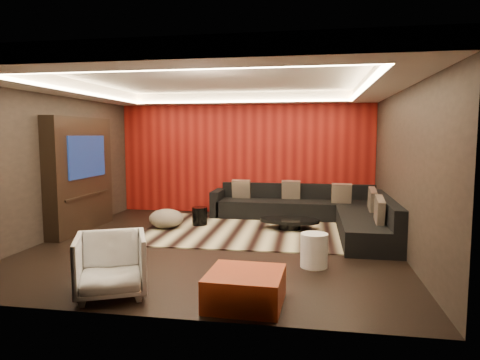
% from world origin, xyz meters
% --- Properties ---
extents(floor, '(6.00, 6.00, 0.02)m').
position_xyz_m(floor, '(0.00, 0.00, -0.01)').
color(floor, black).
rests_on(floor, ground).
extents(ceiling, '(6.00, 6.00, 0.02)m').
position_xyz_m(ceiling, '(0.00, 0.00, 2.81)').
color(ceiling, silver).
rests_on(ceiling, ground).
extents(wall_back, '(6.00, 0.02, 2.80)m').
position_xyz_m(wall_back, '(0.00, 3.01, 1.40)').
color(wall_back, black).
rests_on(wall_back, ground).
extents(wall_left, '(0.02, 6.00, 2.80)m').
position_xyz_m(wall_left, '(-3.01, 0.00, 1.40)').
color(wall_left, black).
rests_on(wall_left, ground).
extents(wall_right, '(0.02, 6.00, 2.80)m').
position_xyz_m(wall_right, '(3.01, 0.00, 1.40)').
color(wall_right, black).
rests_on(wall_right, ground).
extents(red_feature_wall, '(5.98, 0.05, 2.78)m').
position_xyz_m(red_feature_wall, '(0.00, 2.97, 1.40)').
color(red_feature_wall, '#6B0C0A').
rests_on(red_feature_wall, ground).
extents(soffit_back, '(6.00, 0.60, 0.22)m').
position_xyz_m(soffit_back, '(0.00, 2.70, 2.69)').
color(soffit_back, silver).
rests_on(soffit_back, ground).
extents(soffit_front, '(6.00, 0.60, 0.22)m').
position_xyz_m(soffit_front, '(0.00, -2.70, 2.69)').
color(soffit_front, silver).
rests_on(soffit_front, ground).
extents(soffit_left, '(0.60, 4.80, 0.22)m').
position_xyz_m(soffit_left, '(-2.70, 0.00, 2.69)').
color(soffit_left, silver).
rests_on(soffit_left, ground).
extents(soffit_right, '(0.60, 4.80, 0.22)m').
position_xyz_m(soffit_right, '(2.70, 0.00, 2.69)').
color(soffit_right, silver).
rests_on(soffit_right, ground).
extents(cove_back, '(4.80, 0.08, 0.04)m').
position_xyz_m(cove_back, '(0.00, 2.36, 2.60)').
color(cove_back, '#FFD899').
rests_on(cove_back, ground).
extents(cove_front, '(4.80, 0.08, 0.04)m').
position_xyz_m(cove_front, '(0.00, -2.36, 2.60)').
color(cove_front, '#FFD899').
rests_on(cove_front, ground).
extents(cove_left, '(0.08, 4.80, 0.04)m').
position_xyz_m(cove_left, '(-2.36, 0.00, 2.60)').
color(cove_left, '#FFD899').
rests_on(cove_left, ground).
extents(cove_right, '(0.08, 4.80, 0.04)m').
position_xyz_m(cove_right, '(2.36, 0.00, 2.60)').
color(cove_right, '#FFD899').
rests_on(cove_right, ground).
extents(tv_surround, '(0.30, 2.00, 2.20)m').
position_xyz_m(tv_surround, '(-2.85, 0.60, 1.10)').
color(tv_surround, black).
rests_on(tv_surround, ground).
extents(tv_screen, '(0.04, 1.30, 0.80)m').
position_xyz_m(tv_screen, '(-2.69, 0.60, 1.45)').
color(tv_screen, black).
rests_on(tv_screen, ground).
extents(tv_shelf, '(0.04, 1.60, 0.04)m').
position_xyz_m(tv_shelf, '(-2.69, 0.60, 0.70)').
color(tv_shelf, black).
rests_on(tv_shelf, ground).
extents(rug, '(4.05, 3.07, 0.02)m').
position_xyz_m(rug, '(0.38, 1.12, 0.01)').
color(rug, beige).
rests_on(rug, floor).
extents(coffee_table, '(1.26, 1.26, 0.20)m').
position_xyz_m(coffee_table, '(1.17, 1.33, 0.12)').
color(coffee_table, black).
rests_on(coffee_table, rug).
extents(drum_stool, '(0.37, 0.37, 0.37)m').
position_xyz_m(drum_stool, '(-0.68, 1.40, 0.20)').
color(drum_stool, black).
rests_on(drum_stool, rug).
extents(striped_pouf, '(0.83, 0.83, 0.37)m').
position_xyz_m(striped_pouf, '(-1.27, 1.02, 0.21)').
color(striped_pouf, beige).
rests_on(striped_pouf, rug).
extents(white_side_table, '(0.43, 0.43, 0.48)m').
position_xyz_m(white_side_table, '(1.64, -1.01, 0.24)').
color(white_side_table, white).
rests_on(white_side_table, floor).
extents(orange_ottoman, '(0.85, 0.85, 0.36)m').
position_xyz_m(orange_ottoman, '(0.89, -2.50, 0.18)').
color(orange_ottoman, '#A63E15').
rests_on(orange_ottoman, floor).
extents(armchair, '(1.04, 1.05, 0.73)m').
position_xyz_m(armchair, '(-0.69, -2.50, 0.36)').
color(armchair, white).
rests_on(armchair, floor).
extents(sectional_sofa, '(3.65, 3.50, 0.75)m').
position_xyz_m(sectional_sofa, '(1.73, 1.86, 0.26)').
color(sectional_sofa, black).
rests_on(sectional_sofa, floor).
extents(throw_pillows, '(3.04, 2.84, 0.50)m').
position_xyz_m(throw_pillows, '(1.75, 1.89, 0.62)').
color(throw_pillows, tan).
rests_on(throw_pillows, sectional_sofa).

